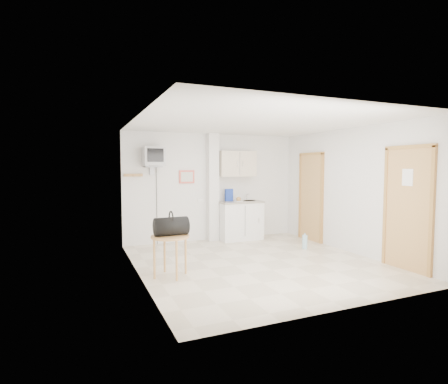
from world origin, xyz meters
name	(u,v)px	position (x,y,z in m)	size (l,w,h in m)	color
ground	(258,263)	(0.00, 0.00, 0.00)	(4.50, 4.50, 0.00)	beige
room_envelope	(268,177)	(0.24, 0.09, 1.54)	(4.24, 4.54, 2.55)	white
kitchenette	(239,206)	(0.57, 2.00, 0.80)	(1.03, 0.58, 2.10)	white
crt_television	(153,157)	(-1.45, 2.02, 1.94)	(0.44, 0.45, 2.15)	slate
round_table	(170,241)	(-1.65, -0.16, 0.56)	(0.60, 0.60, 0.65)	tan
duffel_bag	(171,226)	(-1.63, -0.14, 0.79)	(0.54, 0.31, 0.39)	black
water_bottle	(305,242)	(1.43, 0.57, 0.15)	(0.11, 0.11, 0.33)	#9CCADB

